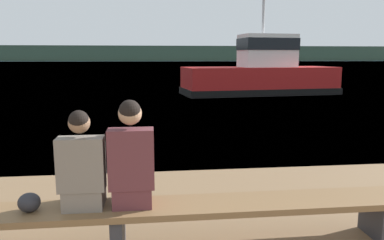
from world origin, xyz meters
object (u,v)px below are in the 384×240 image
(person_left, at_px, (82,168))
(person_right, at_px, (131,161))
(shopping_bag, at_px, (29,202))
(tugboat_red, at_px, (261,75))
(bench_main, at_px, (117,215))

(person_left, distance_m, person_right, 0.48)
(shopping_bag, bearing_deg, person_left, 3.54)
(person_right, distance_m, tugboat_red, 16.75)
(person_left, bearing_deg, person_right, -0.48)
(shopping_bag, bearing_deg, person_right, 1.59)
(bench_main, relative_size, shopping_bag, 29.07)
(person_right, bearing_deg, person_left, 179.52)
(bench_main, height_order, shopping_bag, shopping_bag)
(person_left, relative_size, shopping_bag, 4.66)
(shopping_bag, distance_m, tugboat_red, 17.16)
(bench_main, xyz_separation_m, person_left, (-0.32, 0.01, 0.50))
(person_left, bearing_deg, shopping_bag, -176.46)
(bench_main, height_order, tugboat_red, tugboat_red)
(person_left, relative_size, person_right, 0.91)
(bench_main, distance_m, tugboat_red, 16.83)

